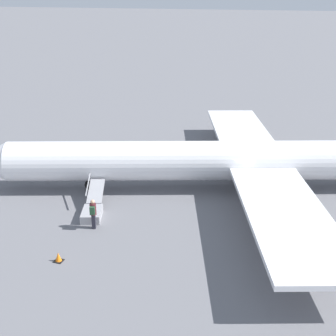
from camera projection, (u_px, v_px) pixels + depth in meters
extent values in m
plane|color=slate|center=(235.00, 188.00, 31.32)|extent=(600.00, 600.00, 0.00)
cylinder|color=white|center=(236.00, 160.00, 30.61)|extent=(28.96, 12.45, 2.58)
cube|color=white|center=(287.00, 215.00, 23.63)|extent=(8.10, 13.19, 0.26)
cube|color=white|center=(241.00, 131.00, 37.75)|extent=(8.10, 13.19, 0.26)
cylinder|color=black|center=(90.00, 185.00, 31.10)|extent=(0.66, 0.37, 0.64)
cylinder|color=#2D2D33|center=(89.00, 179.00, 30.95)|extent=(0.12, 0.12, 0.20)
cylinder|color=black|center=(283.00, 191.00, 30.15)|extent=(0.66, 0.37, 0.64)
cylinder|color=#2D2D33|center=(284.00, 185.00, 30.00)|extent=(0.12, 0.12, 0.20)
cylinder|color=black|center=(275.00, 177.00, 32.32)|extent=(0.66, 0.37, 0.64)
cylinder|color=#2D2D33|center=(276.00, 172.00, 32.17)|extent=(0.12, 0.12, 0.20)
cube|color=#99999E|center=(92.00, 214.00, 27.17)|extent=(1.64, 2.06, 0.50)
cube|color=#99999E|center=(96.00, 191.00, 28.83)|extent=(1.60, 2.41, 0.78)
cube|color=#99999E|center=(88.00, 184.00, 28.65)|extent=(0.80, 2.11, 0.72)
cube|color=#23232D|center=(94.00, 221.00, 25.96)|extent=(0.28, 0.33, 0.85)
cylinder|color=#4C1E23|center=(93.00, 209.00, 25.70)|extent=(0.36, 0.36, 0.65)
sphere|color=tan|center=(93.00, 202.00, 25.54)|extent=(0.24, 0.24, 0.24)
cube|color=#23472D|center=(92.00, 211.00, 25.43)|extent=(0.32, 0.26, 0.44)
cube|color=black|center=(59.00, 261.00, 22.92)|extent=(0.43, 0.43, 0.03)
cone|color=orange|center=(58.00, 257.00, 22.84)|extent=(0.33, 0.33, 0.48)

